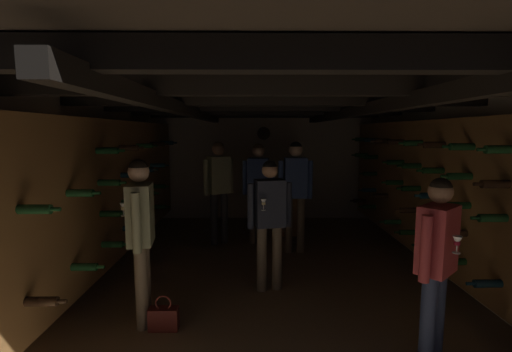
{
  "coord_description": "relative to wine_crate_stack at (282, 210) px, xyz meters",
  "views": [
    {
      "loc": [
        -0.24,
        -4.53,
        1.9
      ],
      "look_at": [
        -0.2,
        0.14,
        1.32
      ],
      "focal_mm": 25.06,
      "sensor_mm": 36.0,
      "label": 1
    }
  ],
  "objects": [
    {
      "name": "ground_plane",
      "position": [
        -0.3,
        -1.95,
        -0.45
      ],
      "size": [
        8.4,
        8.4,
        0.0
      ],
      "primitive_type": "plane",
      "color": "#8C7051"
    },
    {
      "name": "person_guest_far_right",
      "position": [
        0.12,
        -1.0,
        0.62
      ],
      "size": [
        0.54,
        0.33,
        1.75
      ],
      "color": "brown",
      "rests_on": "ground_plane"
    },
    {
      "name": "person_guest_near_right",
      "position": [
        0.94,
        -3.72,
        0.47
      ],
      "size": [
        0.42,
        0.44,
        1.54
      ],
      "color": "#232D4C",
      "rests_on": "ground_plane"
    },
    {
      "name": "wine_crate_stack",
      "position": [
        0.0,
        0.0,
        0.0
      ],
      "size": [
        0.52,
        0.35,
        0.9
      ],
      "color": "brown",
      "rests_on": "ground_plane"
    },
    {
      "name": "person_guest_rear_center",
      "position": [
        -0.45,
        -0.55,
        0.59
      ],
      "size": [
        0.54,
        0.33,
        1.71
      ],
      "color": "brown",
      "rests_on": "ground_plane"
    },
    {
      "name": "person_guest_far_left",
      "position": [
        -1.12,
        -0.55,
        0.61
      ],
      "size": [
        0.48,
        0.43,
        1.74
      ],
      "color": "#2D2D33",
      "rests_on": "ground_plane"
    },
    {
      "name": "handbag",
      "position": [
        -1.4,
        -3.23,
        -0.33
      ],
      "size": [
        0.28,
        0.12,
        0.35
      ],
      "color": "#591E19",
      "rests_on": "ground_plane"
    },
    {
      "name": "display_bottle",
      "position": [
        -0.03,
        -0.05,
        0.59
      ],
      "size": [
        0.08,
        0.08,
        0.35
      ],
      "color": "black",
      "rests_on": "wine_crate_stack"
    },
    {
      "name": "person_host_center",
      "position": [
        -0.35,
        -2.35,
        0.49
      ],
      "size": [
        0.53,
        0.38,
        1.57
      ],
      "color": "brown",
      "rests_on": "ground_plane"
    },
    {
      "name": "room_shell",
      "position": [
        -0.3,
        -1.68,
        0.98
      ],
      "size": [
        4.72,
        6.52,
        2.41
      ],
      "color": "beige",
      "rests_on": "ground_plane"
    },
    {
      "name": "person_guest_near_left",
      "position": [
        -1.63,
        -3.11,
        0.54
      ],
      "size": [
        0.36,
        0.54,
        1.64
      ],
      "color": "brown",
      "rests_on": "ground_plane"
    }
  ]
}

